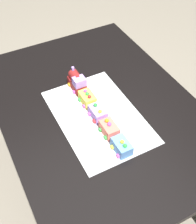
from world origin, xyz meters
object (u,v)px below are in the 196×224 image
at_px(cake_locomotive, 77,82).
at_px(cake_car_hopper_lavender, 98,113).
at_px(cake_car_caboose_coral, 109,129).
at_px(cake_car_gondola_sky_blue, 122,146).
at_px(cake_car_flatbed_lemon, 87,98).
at_px(dining_table, 98,120).

height_order(cake_locomotive, cake_car_hopper_lavender, cake_locomotive).
xyz_separation_m(cake_car_caboose_coral, cake_car_gondola_sky_blue, (0.12, 0.00, 0.00)).
relative_size(cake_car_flatbed_lemon, cake_car_gondola_sky_blue, 1.00).
bearing_deg(cake_car_caboose_coral, cake_car_hopper_lavender, 180.00).
distance_m(cake_car_flatbed_lemon, cake_car_caboose_coral, 0.24).
distance_m(cake_locomotive, cake_car_caboose_coral, 0.36).
relative_size(cake_car_hopper_lavender, cake_car_gondola_sky_blue, 1.00).
bearing_deg(cake_car_hopper_lavender, cake_car_flatbed_lemon, 180.00).
height_order(dining_table, cake_car_caboose_coral, cake_car_caboose_coral).
height_order(cake_locomotive, cake_car_flatbed_lemon, cake_locomotive).
distance_m(cake_locomotive, cake_car_flatbed_lemon, 0.13).
height_order(dining_table, cake_locomotive, cake_locomotive).
distance_m(dining_table, cake_car_gondola_sky_blue, 0.34).
xyz_separation_m(dining_table, cake_car_hopper_lavender, (0.07, -0.04, 0.14)).
relative_size(dining_table, cake_car_flatbed_lemon, 14.00).
bearing_deg(cake_locomotive, dining_table, 11.83).
xyz_separation_m(cake_car_hopper_lavender, cake_car_gondola_sky_blue, (0.24, 0.00, 0.00)).
relative_size(cake_locomotive, cake_car_flatbed_lemon, 1.40).
height_order(cake_car_flatbed_lemon, cake_car_caboose_coral, same).
bearing_deg(cake_car_flatbed_lemon, dining_table, 37.87).
relative_size(cake_car_flatbed_lemon, cake_car_hopper_lavender, 1.00).
bearing_deg(cake_car_caboose_coral, cake_car_flatbed_lemon, 180.00).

